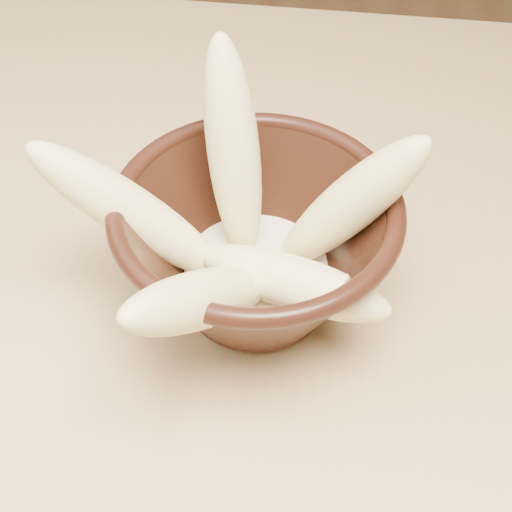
{
  "coord_description": "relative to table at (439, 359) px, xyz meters",
  "views": [
    {
      "loc": [
        -0.1,
        -0.34,
        1.16
      ],
      "look_at": [
        -0.15,
        -0.02,
        0.8
      ],
      "focal_mm": 50.0,
      "sensor_mm": 36.0,
      "label": 1
    }
  ],
  "objects": [
    {
      "name": "table",
      "position": [
        0.0,
        0.0,
        0.0
      ],
      "size": [
        1.2,
        0.8,
        0.75
      ],
      "color": "tan",
      "rests_on": "ground"
    },
    {
      "name": "bowl",
      "position": [
        -0.15,
        -0.02,
        0.14
      ],
      "size": [
        0.19,
        0.19,
        0.1
      ],
      "rotation": [
        0.0,
        0.0,
        -0.15
      ],
      "color": "black",
      "rests_on": "table"
    },
    {
      "name": "milk_puddle",
      "position": [
        -0.15,
        -0.02,
        0.11
      ],
      "size": [
        0.11,
        0.11,
        0.01
      ],
      "primitive_type": "cylinder",
      "color": "#F9E9C8",
      "rests_on": "bowl"
    },
    {
      "name": "banana_upright",
      "position": [
        -0.17,
        0.01,
        0.19
      ],
      "size": [
        0.07,
        0.1,
        0.15
      ],
      "primitive_type": "ellipsoid",
      "rotation": [
        0.39,
        0.0,
        3.54
      ],
      "color": "#F8DA92",
      "rests_on": "bowl"
    },
    {
      "name": "banana_left",
      "position": [
        -0.23,
        -0.03,
        0.17
      ],
      "size": [
        0.14,
        0.04,
        0.12
      ],
      "primitive_type": "ellipsoid",
      "rotation": [
        0.86,
        0.0,
        -1.57
      ],
      "color": "#F8DA92",
      "rests_on": "bowl"
    },
    {
      "name": "banana_right",
      "position": [
        -0.09,
        -0.01,
        0.17
      ],
      "size": [
        0.11,
        0.04,
        0.13
      ],
      "primitive_type": "ellipsoid",
      "rotation": [
        0.62,
        0.0,
        1.61
      ],
      "color": "#F8DA92",
      "rests_on": "bowl"
    },
    {
      "name": "banana_across",
      "position": [
        -0.12,
        -0.05,
        0.14
      ],
      "size": [
        0.14,
        0.07,
        0.04
      ],
      "primitive_type": "ellipsoid",
      "rotation": [
        1.5,
        0.0,
        1.26
      ],
      "color": "#F8DA92",
      "rests_on": "bowl"
    },
    {
      "name": "banana_front",
      "position": [
        -0.17,
        -0.09,
        0.16
      ],
      "size": [
        0.1,
        0.14,
        0.12
      ],
      "primitive_type": "ellipsoid",
      "rotation": [
        0.93,
        0.0,
        -0.48
      ],
      "color": "#F8DA92",
      "rests_on": "bowl"
    }
  ]
}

